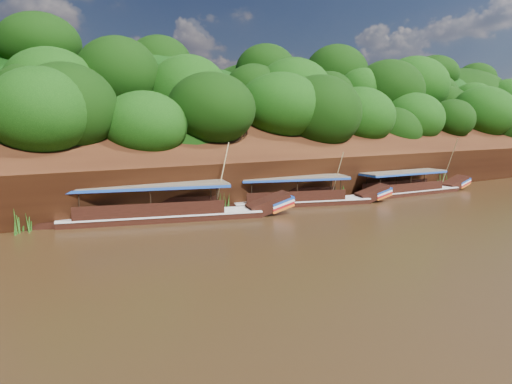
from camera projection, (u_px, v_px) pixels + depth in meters
ground at (360, 225)px, 33.24m from camera, size 160.00×160.00×0.00m
riverbank at (206, 168)px, 51.97m from camera, size 120.00×30.06×19.40m
boat_0 at (414, 189)px, 46.79m from camera, size 13.58×3.16×5.58m
boat_1 at (309, 198)px, 40.99m from camera, size 13.54×5.86×4.79m
boat_2 at (175, 211)px, 34.78m from camera, size 16.34×6.43×5.83m
reeds at (244, 196)px, 39.47m from camera, size 51.17×2.13×2.16m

